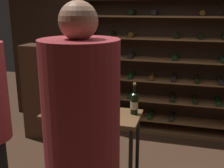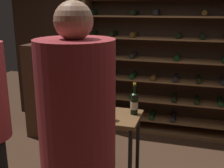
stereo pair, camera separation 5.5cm
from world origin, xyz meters
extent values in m
cube|color=#332319|center=(0.00, 1.98, 1.32)|extent=(5.13, 0.10, 2.63)
cube|color=brown|center=(-1.07, 1.77, 1.07)|extent=(0.06, 0.32, 2.15)
cube|color=brown|center=(0.37, 1.77, 0.03)|extent=(2.88, 0.32, 0.06)
cube|color=brown|center=(0.37, 1.77, 0.23)|extent=(2.80, 0.32, 0.02)
cylinder|color=black|center=(-0.97, 1.77, 0.28)|extent=(0.08, 0.30, 0.08)
cylinder|color=black|center=(-0.64, 1.77, 0.28)|extent=(0.08, 0.30, 0.08)
cylinder|color=black|center=(-0.30, 1.77, 0.28)|extent=(0.08, 0.30, 0.08)
cylinder|color=black|center=(0.03, 1.77, 0.28)|extent=(0.08, 0.30, 0.08)
cylinder|color=black|center=(0.37, 1.77, 0.28)|extent=(0.08, 0.30, 0.08)
cube|color=brown|center=(0.37, 1.77, 0.55)|extent=(2.80, 0.32, 0.02)
cylinder|color=black|center=(-0.97, 1.77, 0.61)|extent=(0.08, 0.30, 0.08)
cylinder|color=#4C3314|center=(-0.64, 1.77, 0.61)|extent=(0.08, 0.30, 0.08)
cylinder|color=black|center=(-0.30, 1.77, 0.61)|extent=(0.08, 0.30, 0.08)
cylinder|color=black|center=(0.37, 1.77, 0.61)|extent=(0.08, 0.30, 0.08)
cylinder|color=black|center=(0.70, 1.77, 0.61)|extent=(0.08, 0.30, 0.08)
cylinder|color=black|center=(1.04, 1.77, 0.61)|extent=(0.08, 0.30, 0.08)
cube|color=brown|center=(0.37, 1.77, 0.88)|extent=(2.80, 0.32, 0.02)
cylinder|color=black|center=(-0.97, 1.77, 0.93)|extent=(0.08, 0.30, 0.08)
cylinder|color=black|center=(-0.64, 1.77, 0.93)|extent=(0.08, 0.30, 0.08)
cylinder|color=black|center=(-0.30, 1.77, 0.93)|extent=(0.08, 0.30, 0.08)
cylinder|color=#4C3314|center=(0.03, 1.77, 0.93)|extent=(0.08, 0.30, 0.08)
cylinder|color=black|center=(0.37, 1.77, 0.93)|extent=(0.08, 0.30, 0.08)
cylinder|color=black|center=(0.70, 1.77, 0.93)|extent=(0.08, 0.30, 0.08)
cylinder|color=black|center=(1.04, 1.77, 0.93)|extent=(0.08, 0.30, 0.08)
cube|color=brown|center=(0.37, 1.77, 1.20)|extent=(2.80, 0.32, 0.02)
cylinder|color=black|center=(-0.97, 1.77, 1.26)|extent=(0.08, 0.30, 0.08)
cylinder|color=#4C3314|center=(-0.64, 1.77, 1.26)|extent=(0.08, 0.30, 0.08)
cylinder|color=black|center=(-0.30, 1.77, 1.26)|extent=(0.08, 0.30, 0.08)
cylinder|color=black|center=(0.37, 1.77, 1.26)|extent=(0.08, 0.30, 0.08)
cylinder|color=black|center=(1.04, 1.77, 1.26)|extent=(0.08, 0.30, 0.08)
cube|color=brown|center=(0.37, 1.77, 1.53)|extent=(2.80, 0.32, 0.02)
cylinder|color=black|center=(-0.97, 1.77, 1.58)|extent=(0.08, 0.30, 0.08)
cylinder|color=black|center=(-0.64, 1.77, 1.58)|extent=(0.08, 0.30, 0.08)
cylinder|color=#4C3314|center=(-0.30, 1.77, 1.58)|extent=(0.08, 0.30, 0.08)
cylinder|color=black|center=(0.37, 1.77, 1.58)|extent=(0.08, 0.30, 0.08)
cylinder|color=black|center=(0.70, 1.77, 1.58)|extent=(0.08, 0.30, 0.08)
cube|color=brown|center=(0.37, 1.77, 1.85)|extent=(2.80, 0.32, 0.02)
cylinder|color=black|center=(-0.97, 1.77, 1.91)|extent=(0.08, 0.30, 0.08)
cylinder|color=black|center=(-0.30, 1.77, 1.91)|extent=(0.08, 0.30, 0.08)
cylinder|color=black|center=(0.03, 1.77, 1.91)|extent=(0.08, 0.30, 0.08)
cylinder|color=#4C3314|center=(0.70, 1.77, 1.91)|extent=(0.08, 0.30, 0.08)
cube|color=brown|center=(-0.44, 0.21, 0.83)|extent=(1.08, 0.51, 0.04)
cylinder|color=black|center=(-0.93, 0.01, 0.40)|extent=(0.04, 0.04, 0.81)
cylinder|color=black|center=(0.05, 0.01, 0.40)|extent=(0.04, 0.04, 0.81)
cylinder|color=black|center=(-0.93, 0.42, 0.40)|extent=(0.04, 0.04, 0.81)
cylinder|color=black|center=(0.05, 0.42, 0.40)|extent=(0.04, 0.04, 0.81)
cube|color=maroon|center=(-1.13, -0.35, 1.36)|extent=(0.05, 0.02, 0.49)
cylinder|color=#9E2D33|center=(-0.03, -1.11, 1.35)|extent=(0.45, 0.45, 0.95)
sphere|color=#AD7A5B|center=(-0.03, -1.11, 1.91)|extent=(0.22, 0.22, 0.22)
cube|color=#4C2D1E|center=(-1.61, 1.16, 0.72)|extent=(0.44, 0.36, 1.45)
cylinder|color=#4C3314|center=(-0.62, 0.06, 0.98)|extent=(0.08, 0.08, 0.25)
cone|color=#4C3314|center=(-0.62, 0.06, 1.11)|extent=(0.08, 0.08, 0.03)
cylinder|color=#4C3314|center=(-0.62, 0.06, 1.17)|extent=(0.03, 0.03, 0.09)
cylinder|color=#B7932D|center=(-0.62, 0.06, 1.23)|extent=(0.03, 0.03, 0.02)
cylinder|color=silver|center=(-0.62, 0.06, 0.96)|extent=(0.08, 0.08, 0.10)
cylinder|color=black|center=(0.02, 0.31, 0.96)|extent=(0.08, 0.08, 0.23)
cone|color=black|center=(0.02, 0.31, 1.09)|extent=(0.08, 0.08, 0.03)
cylinder|color=black|center=(0.02, 0.31, 1.14)|extent=(0.03, 0.03, 0.08)
cylinder|color=#B7932D|center=(0.02, 0.31, 1.19)|extent=(0.03, 0.03, 0.02)
cylinder|color=#C6B28C|center=(0.02, 0.31, 0.95)|extent=(0.08, 0.08, 0.09)
cylinder|color=black|center=(-0.85, 0.28, 0.95)|extent=(0.07, 0.07, 0.21)
cone|color=black|center=(-0.85, 0.28, 1.07)|extent=(0.07, 0.07, 0.03)
cylinder|color=black|center=(-0.85, 0.28, 1.12)|extent=(0.03, 0.03, 0.08)
cylinder|color=black|center=(-0.85, 0.28, 1.17)|extent=(0.03, 0.03, 0.02)
cylinder|color=silver|center=(-0.85, 0.28, 0.94)|extent=(0.08, 0.08, 0.08)
cylinder|color=silver|center=(-0.16, 0.08, 0.85)|extent=(0.07, 0.07, 0.00)
cylinder|color=silver|center=(-0.16, 0.08, 0.90)|extent=(0.01, 0.01, 0.09)
cone|color=silver|center=(-0.16, 0.08, 0.97)|extent=(0.09, 0.09, 0.06)
cylinder|color=#590A14|center=(-0.16, 0.08, 0.96)|extent=(0.05, 0.05, 0.02)
camera|label=1|loc=(0.54, -2.53, 1.99)|focal=44.82mm
camera|label=2|loc=(0.59, -2.52, 1.99)|focal=44.82mm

